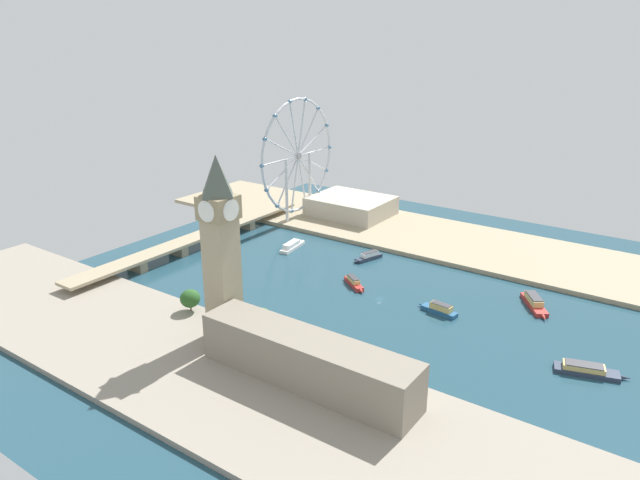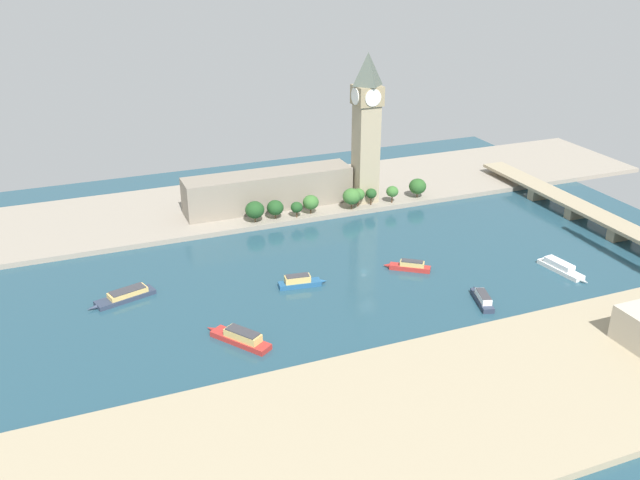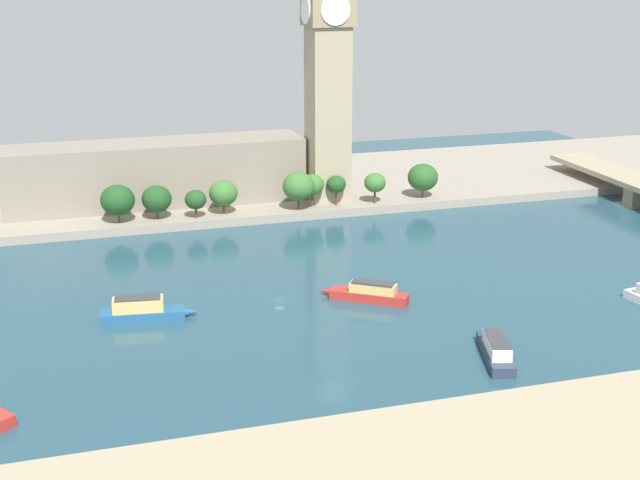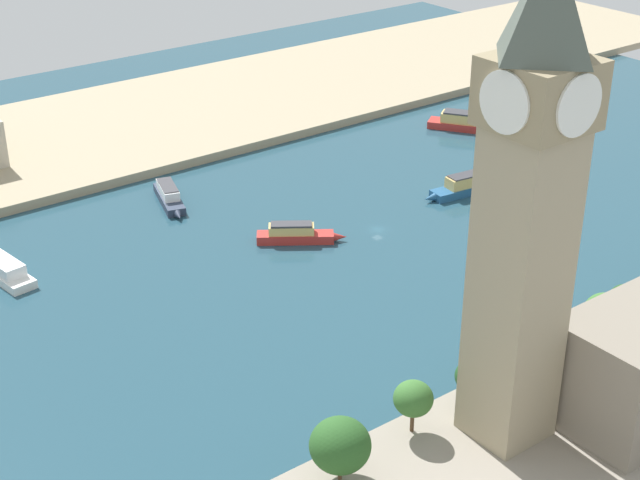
# 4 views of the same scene
# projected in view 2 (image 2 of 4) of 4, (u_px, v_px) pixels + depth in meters

# --- Properties ---
(ground_plane) EXTENTS (404.98, 404.98, 0.00)m
(ground_plane) POSITION_uv_depth(u_px,v_px,m) (364.00, 271.00, 360.55)
(ground_plane) COLOR #234756
(riverbank_left) EXTENTS (90.00, 520.00, 3.00)m
(riverbank_left) POSITION_uv_depth(u_px,v_px,m) (289.00, 196.00, 459.53)
(riverbank_left) COLOR gray
(riverbank_left) RESTS_ON ground_plane
(riverbank_right) EXTENTS (90.00, 520.00, 3.00)m
(riverbank_right) POSITION_uv_depth(u_px,v_px,m) (496.00, 396.00, 260.35)
(riverbank_right) COLOR tan
(riverbank_right) RESTS_ON ground_plane
(clock_tower) EXTENTS (17.08, 17.08, 94.53)m
(clock_tower) POSITION_uv_depth(u_px,v_px,m) (366.00, 127.00, 428.15)
(clock_tower) COLOR tan
(clock_tower) RESTS_ON riverbank_left
(parliament_block) EXTENTS (22.00, 106.90, 22.76)m
(parliament_block) POSITION_uv_depth(u_px,v_px,m) (269.00, 190.00, 432.78)
(parliament_block) COLOR gray
(parliament_block) RESTS_ON riverbank_left
(tree_row_embankment) EXTENTS (14.89, 123.10, 13.77)m
(tree_row_embankment) POSITION_uv_depth(u_px,v_px,m) (333.00, 199.00, 428.09)
(tree_row_embankment) COLOR #513823
(tree_row_embankment) RESTS_ON riverbank_left
(river_bridge) EXTENTS (216.98, 16.13, 9.02)m
(river_bridge) POSITION_uv_depth(u_px,v_px,m) (598.00, 217.00, 410.57)
(river_bridge) COLOR tan
(river_bridge) RESTS_ON ground_plane
(tour_boat_0) EXTENTS (16.20, 33.74, 5.00)m
(tour_boat_0) POSITION_uv_depth(u_px,v_px,m) (125.00, 296.00, 331.55)
(tour_boat_0) COLOR #2D384C
(tour_boat_0) RESTS_ON ground_plane
(tour_boat_1) EXTENTS (8.56, 25.23, 6.27)m
(tour_boat_1) POSITION_uv_depth(u_px,v_px,m) (300.00, 282.00, 343.87)
(tour_boat_1) COLOR #235684
(tour_boat_1) RESTS_ON ground_plane
(tour_boat_2) EXTENTS (30.65, 23.26, 6.48)m
(tour_boat_2) POSITION_uv_depth(u_px,v_px,m) (240.00, 338.00, 296.02)
(tour_boat_2) COLOR #B22D28
(tour_boat_2) RESTS_ON ground_plane
(tour_boat_3) EXTENTS (25.44, 11.53, 5.54)m
(tour_boat_3) POSITION_uv_depth(u_px,v_px,m) (482.00, 298.00, 328.68)
(tour_boat_3) COLOR #2D384C
(tour_boat_3) RESTS_ON ground_plane
(tour_boat_4) EXTENTS (17.51, 22.49, 5.57)m
(tour_boat_4) POSITION_uv_depth(u_px,v_px,m) (409.00, 266.00, 360.71)
(tour_boat_4) COLOR #B22D28
(tour_boat_4) RESTS_ON ground_plane
(tour_boat_5) EXTENTS (31.56, 10.30, 5.33)m
(tour_boat_5) POSITION_uv_depth(u_px,v_px,m) (561.00, 268.00, 359.17)
(tour_boat_5) COLOR white
(tour_boat_5) RESTS_ON ground_plane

